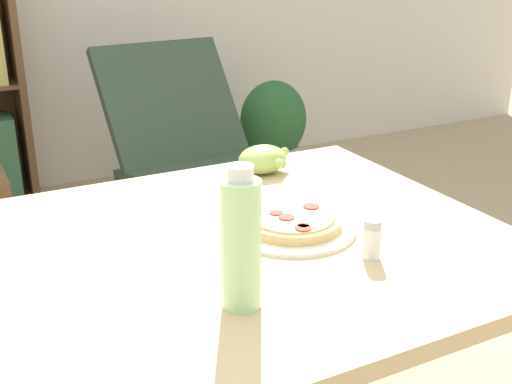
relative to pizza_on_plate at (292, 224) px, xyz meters
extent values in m
cube|color=#D1B27F|center=(-0.20, 0.01, -0.03)|extent=(1.25, 0.91, 0.03)
cylinder|color=#D1B27F|center=(0.36, 0.41, -0.41)|extent=(0.06, 0.06, 0.73)
cylinder|color=white|center=(0.00, 0.00, -0.01)|extent=(0.26, 0.26, 0.01)
cylinder|color=#DBB26B|center=(0.00, 0.00, 0.01)|extent=(0.20, 0.20, 0.02)
cylinder|color=#EACC7A|center=(0.00, 0.00, 0.02)|extent=(0.18, 0.18, 0.00)
cylinder|color=#A83328|center=(-0.02, -0.07, 0.02)|extent=(0.03, 0.03, 0.00)
cylinder|color=#A83328|center=(-0.02, -0.01, 0.02)|extent=(0.03, 0.03, 0.00)
cylinder|color=#A83328|center=(-0.03, 0.02, 0.02)|extent=(0.03, 0.03, 0.00)
cylinder|color=#A83328|center=(-0.01, -0.06, 0.02)|extent=(0.02, 0.02, 0.00)
cylinder|color=#A83328|center=(0.06, 0.02, 0.02)|extent=(0.03, 0.03, 0.00)
ellipsoid|color=#A8CC66|center=(0.11, 0.35, 0.02)|extent=(0.13, 0.10, 0.07)
sphere|color=#A8CC66|center=(0.13, 0.30, 0.02)|extent=(0.03, 0.03, 0.03)
sphere|color=#A8CC66|center=(0.10, 0.36, 0.00)|extent=(0.02, 0.02, 0.02)
sphere|color=#A8CC66|center=(0.07, 0.37, 0.03)|extent=(0.03, 0.03, 0.03)
sphere|color=#A8CC66|center=(0.18, 0.35, 0.03)|extent=(0.02, 0.02, 0.02)
sphere|color=#A8CC66|center=(0.08, 0.32, 0.02)|extent=(0.02, 0.02, 0.02)
sphere|color=#A8CC66|center=(0.12, 0.38, 0.03)|extent=(0.02, 0.02, 0.02)
sphere|color=#A8CC66|center=(0.10, 0.36, 0.00)|extent=(0.02, 0.02, 0.02)
sphere|color=#A8CC66|center=(0.16, 0.33, 0.01)|extent=(0.02, 0.02, 0.02)
sphere|color=#A8CC66|center=(0.16, 0.33, 0.01)|extent=(0.02, 0.02, 0.02)
cylinder|color=#B7EAA3|center=(-0.22, -0.22, 0.09)|extent=(0.07, 0.07, 0.22)
cylinder|color=white|center=(-0.22, -0.22, 0.22)|extent=(0.04, 0.04, 0.02)
cylinder|color=white|center=(0.07, -0.18, 0.02)|extent=(0.04, 0.04, 0.06)
cylinder|color=#B7B7BC|center=(0.07, -0.18, 0.06)|extent=(0.03, 0.03, 0.02)
cube|color=black|center=(0.42, 1.62, -0.73)|extent=(0.65, 0.60, 0.10)
cube|color=#334733|center=(0.42, 1.54, -0.42)|extent=(0.70, 0.56, 0.14)
cube|color=#334733|center=(0.40, 1.85, -0.17)|extent=(0.69, 0.47, 0.55)
cube|color=brown|center=(-0.20, 2.49, -0.13)|extent=(0.04, 0.31, 1.30)
cylinder|color=#BCB2A3|center=(1.09, 2.07, -0.66)|extent=(0.30, 0.30, 0.23)
ellipsoid|color=#285B2D|center=(1.09, 2.07, -0.39)|extent=(0.39, 0.33, 0.45)
camera|label=1|loc=(-0.63, -1.05, 0.54)|focal=45.00mm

